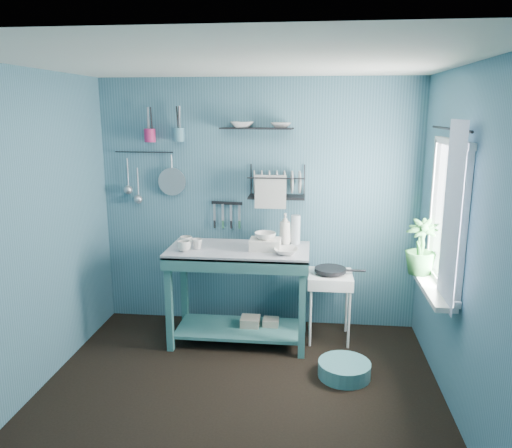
# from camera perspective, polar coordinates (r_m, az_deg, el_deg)

# --- Properties ---
(floor) EXTENTS (3.20, 3.20, 0.00)m
(floor) POSITION_cam_1_polar(r_m,az_deg,el_deg) (4.10, -2.13, -19.31)
(floor) COLOR black
(floor) RESTS_ON ground
(ceiling) EXTENTS (3.20, 3.20, 0.00)m
(ceiling) POSITION_cam_1_polar(r_m,az_deg,el_deg) (3.49, -2.49, 18.04)
(ceiling) COLOR silver
(ceiling) RESTS_ON ground
(wall_back) EXTENTS (3.20, 0.00, 3.20)m
(wall_back) POSITION_cam_1_polar(r_m,az_deg,el_deg) (5.05, 0.25, 2.21)
(wall_back) COLOR #3A6677
(wall_back) RESTS_ON ground
(wall_front) EXTENTS (3.20, 0.00, 3.20)m
(wall_front) POSITION_cam_1_polar(r_m,az_deg,el_deg) (2.21, -8.25, -12.33)
(wall_front) COLOR #3A6677
(wall_front) RESTS_ON ground
(wall_left) EXTENTS (0.00, 3.00, 3.00)m
(wall_left) POSITION_cam_1_polar(r_m,az_deg,el_deg) (4.14, -24.74, -1.37)
(wall_left) COLOR #3A6677
(wall_left) RESTS_ON ground
(wall_right) EXTENTS (0.00, 3.00, 3.00)m
(wall_right) POSITION_cam_1_polar(r_m,az_deg,el_deg) (3.72, 22.94, -2.75)
(wall_right) COLOR #3A6677
(wall_right) RESTS_ON ground
(work_counter) EXTENTS (1.33, 0.70, 0.93)m
(work_counter) POSITION_cam_1_polar(r_m,az_deg,el_deg) (4.80, -1.95, -8.12)
(work_counter) COLOR #356F6C
(work_counter) RESTS_ON floor
(mug_left) EXTENTS (0.12, 0.12, 0.10)m
(mug_left) POSITION_cam_1_polar(r_m,az_deg,el_deg) (4.59, -8.24, -2.52)
(mug_left) COLOR silver
(mug_left) RESTS_ON work_counter
(mug_mid) EXTENTS (0.14, 0.14, 0.09)m
(mug_mid) POSITION_cam_1_polar(r_m,az_deg,el_deg) (4.66, -6.74, -2.26)
(mug_mid) COLOR silver
(mug_mid) RESTS_ON work_counter
(mug_right) EXTENTS (0.17, 0.17, 0.10)m
(mug_right) POSITION_cam_1_polar(r_m,az_deg,el_deg) (4.74, -7.99, -2.00)
(mug_right) COLOR silver
(mug_right) RESTS_ON work_counter
(wash_tub) EXTENTS (0.28, 0.22, 0.10)m
(wash_tub) POSITION_cam_1_polar(r_m,az_deg,el_deg) (4.60, 1.06, -2.33)
(wash_tub) COLOR silver
(wash_tub) RESTS_ON work_counter
(tub_bowl) EXTENTS (0.20, 0.19, 0.06)m
(tub_bowl) POSITION_cam_1_polar(r_m,az_deg,el_deg) (4.58, 1.06, -1.36)
(tub_bowl) COLOR silver
(tub_bowl) RESTS_ON wash_tub
(soap_bottle) EXTENTS (0.11, 0.12, 0.30)m
(soap_bottle) POSITION_cam_1_polar(r_m,az_deg,el_deg) (4.77, 3.34, -0.55)
(soap_bottle) COLOR silver
(soap_bottle) RESTS_ON work_counter
(water_bottle) EXTENTS (0.09, 0.09, 0.28)m
(water_bottle) POSITION_cam_1_polar(r_m,az_deg,el_deg) (4.79, 4.54, -0.63)
(water_bottle) COLOR #AAB7BE
(water_bottle) RESTS_ON work_counter
(counter_bowl) EXTENTS (0.22, 0.22, 0.05)m
(counter_bowl) POSITION_cam_1_polar(r_m,az_deg,el_deg) (4.46, 3.46, -3.13)
(counter_bowl) COLOR silver
(counter_bowl) RESTS_ON work_counter
(hotplate_stand) EXTENTS (0.44, 0.44, 0.67)m
(hotplate_stand) POSITION_cam_1_polar(r_m,az_deg,el_deg) (4.93, 8.36, -9.30)
(hotplate_stand) COLOR white
(hotplate_stand) RESTS_ON floor
(frying_pan) EXTENTS (0.30, 0.30, 0.03)m
(frying_pan) POSITION_cam_1_polar(r_m,az_deg,el_deg) (4.81, 8.50, -5.20)
(frying_pan) COLOR black
(frying_pan) RESTS_ON hotplate_stand
(knife_strip) EXTENTS (0.32, 0.05, 0.03)m
(knife_strip) POSITION_cam_1_polar(r_m,az_deg,el_deg) (5.06, -3.35, 2.40)
(knife_strip) COLOR black
(knife_strip) RESTS_ON wall_back
(dish_rack) EXTENTS (0.56, 0.26, 0.32)m
(dish_rack) POSITION_cam_1_polar(r_m,az_deg,el_deg) (4.86, 2.39, 4.85)
(dish_rack) COLOR black
(dish_rack) RESTS_ON wall_back
(upper_shelf) EXTENTS (0.71, 0.25, 0.01)m
(upper_shelf) POSITION_cam_1_polar(r_m,az_deg,el_deg) (4.86, 0.07, 10.87)
(upper_shelf) COLOR black
(upper_shelf) RESTS_ON wall_back
(shelf_bowl_left) EXTENTS (0.25, 0.25, 0.06)m
(shelf_bowl_left) POSITION_cam_1_polar(r_m,az_deg,el_deg) (4.88, -1.63, 11.47)
(shelf_bowl_left) COLOR silver
(shelf_bowl_left) RESTS_ON upper_shelf
(shelf_bowl_right) EXTENTS (0.21, 0.21, 0.05)m
(shelf_bowl_right) POSITION_cam_1_polar(r_m,az_deg,el_deg) (4.84, 2.86, 10.83)
(shelf_bowl_right) COLOR silver
(shelf_bowl_right) RESTS_ON upper_shelf
(utensil_cup_magenta) EXTENTS (0.11, 0.11, 0.13)m
(utensil_cup_magenta) POSITION_cam_1_polar(r_m,az_deg,el_deg) (5.11, -12.04, 9.88)
(utensil_cup_magenta) COLOR #B02058
(utensil_cup_magenta) RESTS_ON wall_back
(utensil_cup_teal) EXTENTS (0.11, 0.11, 0.13)m
(utensil_cup_teal) POSITION_cam_1_polar(r_m,az_deg,el_deg) (5.03, -8.83, 10.05)
(utensil_cup_teal) COLOR teal
(utensil_cup_teal) RESTS_ON wall_back
(colander) EXTENTS (0.28, 0.03, 0.28)m
(colander) POSITION_cam_1_polar(r_m,az_deg,el_deg) (5.13, -9.58, 4.79)
(colander) COLOR #ACAEB4
(colander) RESTS_ON wall_back
(ladle_outer) EXTENTS (0.01, 0.01, 0.30)m
(ladle_outer) POSITION_cam_1_polar(r_m,az_deg,el_deg) (5.27, -14.44, 5.66)
(ladle_outer) COLOR #ACAEB4
(ladle_outer) RESTS_ON wall_back
(ladle_inner) EXTENTS (0.01, 0.01, 0.30)m
(ladle_inner) POSITION_cam_1_polar(r_m,az_deg,el_deg) (5.25, -13.34, 4.64)
(ladle_inner) COLOR #ACAEB4
(ladle_inner) RESTS_ON wall_back
(hook_rail) EXTENTS (0.60, 0.01, 0.01)m
(hook_rail) POSITION_cam_1_polar(r_m,az_deg,el_deg) (5.20, -12.67, 8.02)
(hook_rail) COLOR black
(hook_rail) RESTS_ON wall_back
(window_glass) EXTENTS (0.00, 1.10, 1.10)m
(window_glass) POSITION_cam_1_polar(r_m,az_deg,el_deg) (4.10, 21.19, 0.95)
(window_glass) COLOR white
(window_glass) RESTS_ON wall_right
(windowsill) EXTENTS (0.16, 0.95, 0.04)m
(windowsill) POSITION_cam_1_polar(r_m,az_deg,el_deg) (4.23, 19.42, -6.85)
(windowsill) COLOR white
(windowsill) RESTS_ON wall_right
(curtain) EXTENTS (0.00, 1.35, 1.35)m
(curtain) POSITION_cam_1_polar(r_m,az_deg,el_deg) (3.79, 21.42, 0.78)
(curtain) COLOR silver
(curtain) RESTS_ON wall_right
(curtain_rod) EXTENTS (0.02, 1.05, 0.02)m
(curtain_rod) POSITION_cam_1_polar(r_m,az_deg,el_deg) (4.01, 21.32, 10.08)
(curtain_rod) COLOR black
(curtain_rod) RESTS_ON wall_right
(potted_plant) EXTENTS (0.34, 0.34, 0.47)m
(potted_plant) POSITION_cam_1_polar(r_m,az_deg,el_deg) (4.41, 18.32, -2.51)
(potted_plant) COLOR #2A6A30
(potted_plant) RESTS_ON windowsill
(storage_tin_large) EXTENTS (0.18, 0.18, 0.22)m
(storage_tin_large) POSITION_cam_1_polar(r_m,az_deg,el_deg) (4.97, -0.67, -11.77)
(storage_tin_large) COLOR gray
(storage_tin_large) RESTS_ON floor
(storage_tin_small) EXTENTS (0.15, 0.15, 0.20)m
(storage_tin_small) POSITION_cam_1_polar(r_m,az_deg,el_deg) (4.99, 1.71, -11.84)
(storage_tin_small) COLOR gray
(storage_tin_small) RESTS_ON floor
(floor_basin) EXTENTS (0.44, 0.44, 0.13)m
(floor_basin) POSITION_cam_1_polar(r_m,az_deg,el_deg) (4.41, 10.06, -16.04)
(floor_basin) COLOR teal
(floor_basin) RESTS_ON floor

